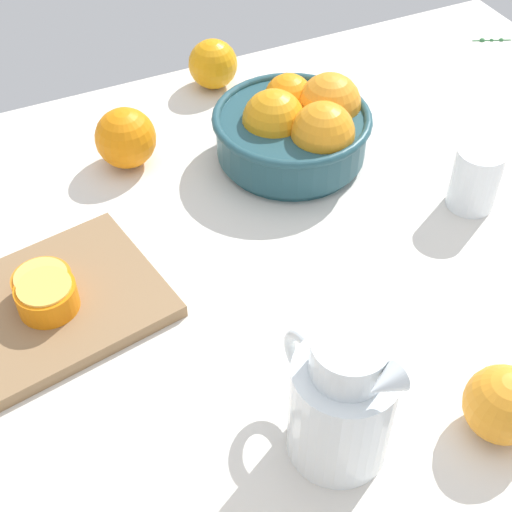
{
  "coord_description": "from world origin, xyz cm",
  "views": [
    {
      "loc": [
        -25.48,
        -54.88,
        64.89
      ],
      "look_at": [
        -0.64,
        -1.55,
        6.01
      ],
      "focal_mm": 52.17,
      "sensor_mm": 36.0,
      "label": 1
    }
  ],
  "objects_px": {
    "juice_glass": "(475,182)",
    "orange_half_0": "(47,296)",
    "cutting_board": "(48,307)",
    "orange_half_1": "(43,286)",
    "loose_orange_4": "(213,64)",
    "loose_orange_0": "(126,138)",
    "juice_pitcher": "(341,408)",
    "loose_orange_2": "(503,404)",
    "fruit_bowl": "(297,127)"
  },
  "relations": [
    {
      "from": "orange_half_0",
      "to": "loose_orange_4",
      "type": "xyz_separation_m",
      "value": [
        0.35,
        0.37,
        0.0
      ]
    },
    {
      "from": "cutting_board",
      "to": "orange_half_1",
      "type": "distance_m",
      "value": 0.03
    },
    {
      "from": "orange_half_1",
      "to": "orange_half_0",
      "type": "bearing_deg",
      "value": -90.86
    },
    {
      "from": "loose_orange_4",
      "to": "juice_pitcher",
      "type": "bearing_deg",
      "value": -102.25
    },
    {
      "from": "juice_pitcher",
      "to": "orange_half_0",
      "type": "xyz_separation_m",
      "value": [
        -0.21,
        0.28,
        -0.03
      ]
    },
    {
      "from": "juice_pitcher",
      "to": "orange_half_1",
      "type": "xyz_separation_m",
      "value": [
        -0.21,
        0.3,
        -0.03
      ]
    },
    {
      "from": "cutting_board",
      "to": "loose_orange_4",
      "type": "distance_m",
      "value": 0.51
    },
    {
      "from": "juice_pitcher",
      "to": "loose_orange_4",
      "type": "relative_size",
      "value": 2.16
    },
    {
      "from": "juice_pitcher",
      "to": "orange_half_1",
      "type": "distance_m",
      "value": 0.37
    },
    {
      "from": "juice_pitcher",
      "to": "orange_half_0",
      "type": "bearing_deg",
      "value": 127.3
    },
    {
      "from": "juice_pitcher",
      "to": "loose_orange_4",
      "type": "bearing_deg",
      "value": 77.75
    },
    {
      "from": "juice_glass",
      "to": "cutting_board",
      "type": "relative_size",
      "value": 0.34
    },
    {
      "from": "loose_orange_2",
      "to": "loose_orange_4",
      "type": "height_order",
      "value": "same"
    },
    {
      "from": "juice_glass",
      "to": "loose_orange_2",
      "type": "height_order",
      "value": "juice_glass"
    },
    {
      "from": "loose_orange_2",
      "to": "loose_orange_4",
      "type": "bearing_deg",
      "value": 91.03
    },
    {
      "from": "juice_pitcher",
      "to": "orange_half_1",
      "type": "relative_size",
      "value": 2.47
    },
    {
      "from": "orange_half_1",
      "to": "cutting_board",
      "type": "bearing_deg",
      "value": -102.89
    },
    {
      "from": "orange_half_0",
      "to": "orange_half_1",
      "type": "distance_m",
      "value": 0.02
    },
    {
      "from": "cutting_board",
      "to": "orange_half_0",
      "type": "bearing_deg",
      "value": -76.03
    },
    {
      "from": "loose_orange_0",
      "to": "loose_orange_2",
      "type": "xyz_separation_m",
      "value": [
        0.2,
        -0.57,
        -0.0
      ]
    },
    {
      "from": "juice_pitcher",
      "to": "orange_half_1",
      "type": "height_order",
      "value": "juice_pitcher"
    },
    {
      "from": "juice_glass",
      "to": "loose_orange_0",
      "type": "xyz_separation_m",
      "value": [
        -0.38,
        0.28,
        0.0
      ]
    },
    {
      "from": "orange_half_0",
      "to": "juice_pitcher",
      "type": "bearing_deg",
      "value": -52.7
    },
    {
      "from": "juice_pitcher",
      "to": "loose_orange_0",
      "type": "xyz_separation_m",
      "value": [
        -0.04,
        0.52,
        -0.02
      ]
    },
    {
      "from": "cutting_board",
      "to": "orange_half_0",
      "type": "relative_size",
      "value": 3.73
    },
    {
      "from": "orange_half_0",
      "to": "loose_orange_4",
      "type": "height_order",
      "value": "loose_orange_4"
    },
    {
      "from": "fruit_bowl",
      "to": "cutting_board",
      "type": "distance_m",
      "value": 0.42
    },
    {
      "from": "juice_pitcher",
      "to": "cutting_board",
      "type": "relative_size",
      "value": 0.66
    },
    {
      "from": "cutting_board",
      "to": "loose_orange_4",
      "type": "xyz_separation_m",
      "value": [
        0.36,
        0.36,
        0.03
      ]
    },
    {
      "from": "orange_half_1",
      "to": "loose_orange_0",
      "type": "bearing_deg",
      "value": 52.17
    },
    {
      "from": "juice_glass",
      "to": "loose_orange_2",
      "type": "relative_size",
      "value": 1.11
    },
    {
      "from": "juice_glass",
      "to": "fruit_bowl",
      "type": "bearing_deg",
      "value": 131.1
    },
    {
      "from": "cutting_board",
      "to": "fruit_bowl",
      "type": "bearing_deg",
      "value": 19.56
    },
    {
      "from": "orange_half_1",
      "to": "loose_orange_4",
      "type": "xyz_separation_m",
      "value": [
        0.35,
        0.35,
        0.01
      ]
    },
    {
      "from": "fruit_bowl",
      "to": "loose_orange_2",
      "type": "xyz_separation_m",
      "value": [
        -0.02,
        -0.48,
        -0.01
      ]
    },
    {
      "from": "juice_glass",
      "to": "orange_half_0",
      "type": "bearing_deg",
      "value": 175.86
    },
    {
      "from": "cutting_board",
      "to": "loose_orange_2",
      "type": "height_order",
      "value": "loose_orange_2"
    },
    {
      "from": "loose_orange_0",
      "to": "loose_orange_2",
      "type": "distance_m",
      "value": 0.6
    },
    {
      "from": "loose_orange_0",
      "to": "orange_half_1",
      "type": "bearing_deg",
      "value": -127.83
    },
    {
      "from": "juice_glass",
      "to": "orange_half_1",
      "type": "relative_size",
      "value": 1.28
    },
    {
      "from": "orange_half_0",
      "to": "orange_half_1",
      "type": "height_order",
      "value": "orange_half_0"
    },
    {
      "from": "orange_half_0",
      "to": "loose_orange_2",
      "type": "relative_size",
      "value": 0.88
    },
    {
      "from": "loose_orange_0",
      "to": "loose_orange_2",
      "type": "height_order",
      "value": "loose_orange_0"
    },
    {
      "from": "cutting_board",
      "to": "loose_orange_4",
      "type": "relative_size",
      "value": 3.29
    },
    {
      "from": "fruit_bowl",
      "to": "orange_half_0",
      "type": "xyz_separation_m",
      "value": [
        -0.39,
        -0.15,
        -0.02
      ]
    },
    {
      "from": "fruit_bowl",
      "to": "juice_pitcher",
      "type": "xyz_separation_m",
      "value": [
        -0.17,
        -0.43,
        0.01
      ]
    },
    {
      "from": "juice_pitcher",
      "to": "loose_orange_2",
      "type": "relative_size",
      "value": 2.14
    },
    {
      "from": "loose_orange_2",
      "to": "loose_orange_4",
      "type": "xyz_separation_m",
      "value": [
        -0.01,
        0.7,
        -0.0
      ]
    },
    {
      "from": "orange_half_1",
      "to": "loose_orange_2",
      "type": "relative_size",
      "value": 0.87
    },
    {
      "from": "orange_half_1",
      "to": "loose_orange_4",
      "type": "bearing_deg",
      "value": 44.74
    }
  ]
}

